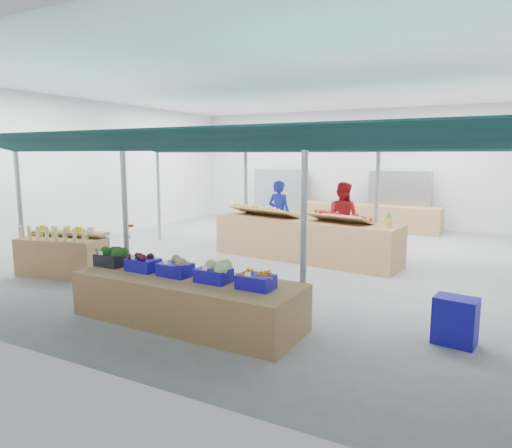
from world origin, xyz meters
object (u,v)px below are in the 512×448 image
(crate_stack, at_px, (455,321))
(vendor_right, at_px, (342,218))
(vendor_left, at_px, (279,214))
(fruit_counter, at_px, (304,240))
(bottle_shelf, at_px, (64,255))
(veg_counter, at_px, (187,300))

(crate_stack, height_order, vendor_right, vendor_right)
(vendor_left, bearing_deg, fruit_counter, 144.33)
(bottle_shelf, height_order, crate_stack, bottle_shelf)
(veg_counter, bearing_deg, vendor_right, 85.18)
(fruit_counter, distance_m, crate_stack, 5.33)
(vendor_left, bearing_deg, bottle_shelf, 66.78)
(veg_counter, xyz_separation_m, vendor_right, (0.58, 5.94, 0.58))
(crate_stack, relative_size, vendor_left, 0.35)
(crate_stack, relative_size, vendor_right, 0.35)
(bottle_shelf, height_order, fruit_counter, bottle_shelf)
(fruit_counter, xyz_separation_m, vendor_right, (0.60, 1.10, 0.44))
(veg_counter, relative_size, vendor_right, 1.95)
(veg_counter, relative_size, crate_stack, 5.56)
(crate_stack, bearing_deg, fruit_counter, 134.68)
(fruit_counter, xyz_separation_m, vendor_left, (-1.20, 1.10, 0.44))
(bottle_shelf, bearing_deg, fruit_counter, 30.71)
(bottle_shelf, relative_size, veg_counter, 0.54)
(veg_counter, distance_m, vendor_left, 6.09)
(vendor_right, bearing_deg, fruit_counter, 68.23)
(veg_counter, relative_size, vendor_left, 1.95)
(vendor_right, bearing_deg, vendor_left, 6.84)
(fruit_counter, bearing_deg, vendor_left, 144.33)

